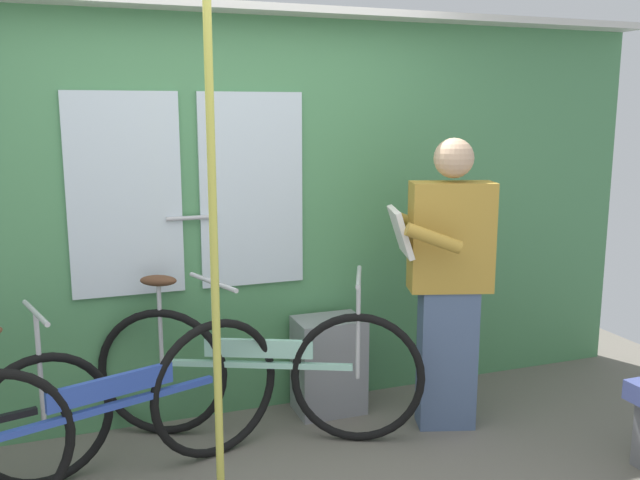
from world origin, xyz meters
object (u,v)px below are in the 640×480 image
Objects in this scene: bicycle_near_door at (112,414)px; handrail_pole at (214,261)px; bicycle_leaning_behind at (257,371)px; passenger_reading_newspaper at (448,279)px; trash_bin_by_wall at (329,365)px.

handrail_pole reaches higher than bicycle_near_door.
bicycle_near_door is 1.05× the size of bicycle_leaning_behind.
handrail_pole is at bearing 33.44° from passenger_reading_newspaper.
trash_bin_by_wall is 0.25× the size of handrail_pole.
bicycle_near_door is at bearing -158.91° from trash_bin_by_wall.
handrail_pole reaches higher than passenger_reading_newspaper.
passenger_reading_newspaper is at bearing -16.24° from bicycle_near_door.
passenger_reading_newspaper reaches higher than bicycle_leaning_behind.
bicycle_leaning_behind is 1.16m from passenger_reading_newspaper.
trash_bin_by_wall is 1.44m from handrail_pole.
bicycle_near_door reaches higher than bicycle_leaning_behind.
bicycle_near_door is at bearing 144.90° from handrail_pole.
bicycle_near_door reaches higher than trash_bin_by_wall.
bicycle_near_door is 1.88m from passenger_reading_newspaper.
handrail_pole is (-0.34, -0.61, 0.76)m from bicycle_leaning_behind.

